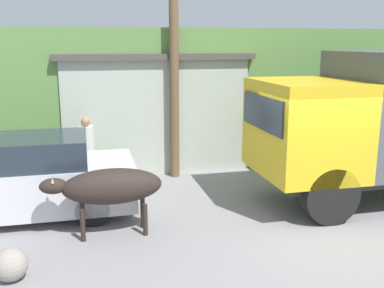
{
  "coord_description": "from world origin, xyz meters",
  "views": [
    {
      "loc": [
        -4.38,
        -7.5,
        3.51
      ],
      "look_at": [
        -2.41,
        0.73,
        1.58
      ],
      "focal_mm": 42.0,
      "sensor_mm": 36.0,
      "label": 1
    }
  ],
  "objects_px": {
    "parked_suv": "(18,179)",
    "brown_cow": "(110,187)",
    "roadside_rock": "(10,265)",
    "utility_pole": "(174,63)",
    "pedestrian_on_hill": "(87,148)"
  },
  "relations": [
    {
      "from": "brown_cow",
      "to": "roadside_rock",
      "type": "distance_m",
      "value": 2.17
    },
    {
      "from": "parked_suv",
      "to": "roadside_rock",
      "type": "height_order",
      "value": "parked_suv"
    },
    {
      "from": "parked_suv",
      "to": "pedestrian_on_hill",
      "type": "xyz_separation_m",
      "value": [
        1.38,
        1.89,
        0.14
      ]
    },
    {
      "from": "pedestrian_on_hill",
      "to": "utility_pole",
      "type": "height_order",
      "value": "utility_pole"
    },
    {
      "from": "parked_suv",
      "to": "pedestrian_on_hill",
      "type": "relative_size",
      "value": 2.72
    },
    {
      "from": "brown_cow",
      "to": "utility_pole",
      "type": "bearing_deg",
      "value": 61.72
    },
    {
      "from": "parked_suv",
      "to": "brown_cow",
      "type": "bearing_deg",
      "value": -35.18
    },
    {
      "from": "parked_suv",
      "to": "utility_pole",
      "type": "relative_size",
      "value": 0.81
    },
    {
      "from": "parked_suv",
      "to": "pedestrian_on_hill",
      "type": "bearing_deg",
      "value": 55.64
    },
    {
      "from": "utility_pole",
      "to": "brown_cow",
      "type": "bearing_deg",
      "value": -119.06
    },
    {
      "from": "pedestrian_on_hill",
      "to": "roadside_rock",
      "type": "xyz_separation_m",
      "value": [
        -1.2,
        -4.54,
        -0.69
      ]
    },
    {
      "from": "brown_cow",
      "to": "roadside_rock",
      "type": "relative_size",
      "value": 4.26
    },
    {
      "from": "parked_suv",
      "to": "roadside_rock",
      "type": "xyz_separation_m",
      "value": [
        0.18,
        -2.65,
        -0.55
      ]
    },
    {
      "from": "brown_cow",
      "to": "utility_pole",
      "type": "xyz_separation_m",
      "value": [
        1.89,
        3.4,
        2.07
      ]
    },
    {
      "from": "parked_suv",
      "to": "pedestrian_on_hill",
      "type": "distance_m",
      "value": 2.35
    }
  ]
}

